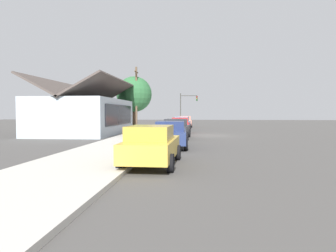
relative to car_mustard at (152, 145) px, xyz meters
The scene contains 13 objects.
ground_plane 16.18m from the car_mustard, 10.22° to the right, with size 120.00×120.00×0.00m, color #4C4947.
sidewalk_curb 16.15m from the car_mustard, ahead, with size 60.00×4.20×0.16m, color beige.
car_mustard is the anchor object (origin of this frame).
car_navy 6.04m from the car_mustard, ahead, with size 4.69×2.18×1.59m.
car_charcoal 12.31m from the car_mustard, ahead, with size 4.92×2.19×1.59m.
car_cherry 19.04m from the car_mustard, ahead, with size 4.79×2.01×1.59m.
car_skyblue 25.27m from the car_mustard, ahead, with size 4.88×2.14×1.59m.
car_coral 31.75m from the car_mustard, ahead, with size 4.97×2.15×1.59m.
storefront_building 19.24m from the car_mustard, 28.32° to the left, with size 12.40×7.21×5.37m.
shade_tree 25.82m from the car_mustard, 13.29° to the left, with size 4.37×4.37×6.55m.
traffic_light_main 36.43m from the car_mustard, ahead, with size 0.37×2.79×5.20m.
utility_pole_wooden 24.31m from the car_mustard, 12.78° to the left, with size 1.80×0.24×7.50m.
fire_hydrant_red 14.31m from the car_mustard, ahead, with size 0.22×0.22×0.71m.
Camera 1 is at (-27.56, 1.14, 2.09)m, focal length 32.06 mm.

